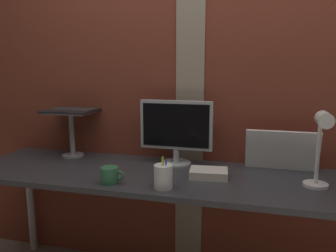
{
  "coord_description": "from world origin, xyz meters",
  "views": [
    {
      "loc": [
        0.36,
        -1.76,
        1.35
      ],
      "look_at": [
        -0.12,
        0.09,
        1.01
      ],
      "focal_mm": 36.48,
      "sensor_mm": 36.0,
      "label": 1
    }
  ],
  "objects_px": {
    "laptop": "(76,101)",
    "desk_lamp": "(321,142)",
    "monitor": "(176,128)",
    "coffee_mug": "(110,175)",
    "pen_cup": "(163,177)",
    "whiteboard_panel": "(282,151)"
  },
  "relations": [
    {
      "from": "laptop",
      "to": "desk_lamp",
      "type": "height_order",
      "value": "laptop"
    },
    {
      "from": "monitor",
      "to": "coffee_mug",
      "type": "relative_size",
      "value": 3.47
    },
    {
      "from": "laptop",
      "to": "coffee_mug",
      "type": "height_order",
      "value": "laptop"
    },
    {
      "from": "monitor",
      "to": "coffee_mug",
      "type": "bearing_deg",
      "value": -120.86
    },
    {
      "from": "laptop",
      "to": "coffee_mug",
      "type": "bearing_deg",
      "value": -47.22
    },
    {
      "from": "pen_cup",
      "to": "coffee_mug",
      "type": "bearing_deg",
      "value": 179.97
    },
    {
      "from": "desk_lamp",
      "to": "pen_cup",
      "type": "bearing_deg",
      "value": -167.2
    },
    {
      "from": "whiteboard_panel",
      "to": "coffee_mug",
      "type": "relative_size",
      "value": 3.19
    },
    {
      "from": "monitor",
      "to": "laptop",
      "type": "xyz_separation_m",
      "value": [
        -0.7,
        0.07,
        0.14
      ]
    },
    {
      "from": "laptop",
      "to": "whiteboard_panel",
      "type": "height_order",
      "value": "laptop"
    },
    {
      "from": "monitor",
      "to": "desk_lamp",
      "type": "relative_size",
      "value": 1.13
    },
    {
      "from": "desk_lamp",
      "to": "pen_cup",
      "type": "relative_size",
      "value": 2.38
    },
    {
      "from": "monitor",
      "to": "laptop",
      "type": "relative_size",
      "value": 1.37
    },
    {
      "from": "desk_lamp",
      "to": "whiteboard_panel",
      "type": "bearing_deg",
      "value": 118.38
    },
    {
      "from": "desk_lamp",
      "to": "coffee_mug",
      "type": "distance_m",
      "value": 1.04
    },
    {
      "from": "monitor",
      "to": "desk_lamp",
      "type": "xyz_separation_m",
      "value": [
        0.76,
        -0.25,
        0.02
      ]
    },
    {
      "from": "pen_cup",
      "to": "laptop",
      "type": "bearing_deg",
      "value": 146.37
    },
    {
      "from": "coffee_mug",
      "to": "desk_lamp",
      "type": "bearing_deg",
      "value": 9.27
    },
    {
      "from": "monitor",
      "to": "pen_cup",
      "type": "height_order",
      "value": "monitor"
    },
    {
      "from": "monitor",
      "to": "laptop",
      "type": "distance_m",
      "value": 0.72
    },
    {
      "from": "laptop",
      "to": "whiteboard_panel",
      "type": "bearing_deg",
      "value": -1.92
    },
    {
      "from": "monitor",
      "to": "whiteboard_panel",
      "type": "relative_size",
      "value": 1.09
    }
  ]
}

